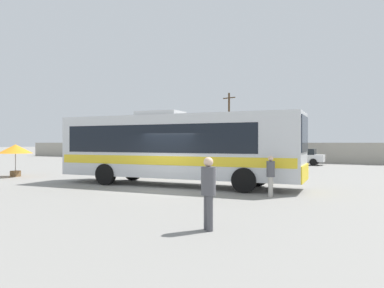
{
  "coord_description": "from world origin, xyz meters",
  "views": [
    {
      "loc": [
        8.64,
        -13.31,
        2.08
      ],
      "look_at": [
        -1.6,
        5.58,
        1.99
      ],
      "focal_mm": 33.7,
      "sensor_mm": 36.0,
      "label": 1
    }
  ],
  "objects_px": {
    "passenger_waiting_on_apron": "(208,189)",
    "roadside_tree_midleft": "(276,126)",
    "roadside_tree_left": "(220,129)",
    "parked_car_third_white": "(300,156)",
    "attendant_by_bus_door": "(271,174)",
    "coach_bus_silver_yellow": "(174,146)",
    "vendor_umbrella_near_gate_orange": "(15,150)",
    "parked_car_second_red": "(243,155)",
    "utility_pole_far": "(229,125)",
    "parked_car_leftmost_silver": "(185,155)"
  },
  "relations": [
    {
      "from": "passenger_waiting_on_apron",
      "to": "roadside_tree_midleft",
      "type": "height_order",
      "value": "roadside_tree_midleft"
    },
    {
      "from": "utility_pole_far",
      "to": "coach_bus_silver_yellow",
      "type": "bearing_deg",
      "value": -73.14
    },
    {
      "from": "vendor_umbrella_near_gate_orange",
      "to": "roadside_tree_left",
      "type": "distance_m",
      "value": 29.38
    },
    {
      "from": "coach_bus_silver_yellow",
      "to": "parked_car_leftmost_silver",
      "type": "bearing_deg",
      "value": 118.22
    },
    {
      "from": "roadside_tree_left",
      "to": "parked_car_third_white",
      "type": "bearing_deg",
      "value": -36.69
    },
    {
      "from": "attendant_by_bus_door",
      "to": "utility_pole_far",
      "type": "height_order",
      "value": "utility_pole_far"
    },
    {
      "from": "passenger_waiting_on_apron",
      "to": "roadside_tree_left",
      "type": "bearing_deg",
      "value": 113.51
    },
    {
      "from": "passenger_waiting_on_apron",
      "to": "vendor_umbrella_near_gate_orange",
      "type": "height_order",
      "value": "vendor_umbrella_near_gate_orange"
    },
    {
      "from": "parked_car_leftmost_silver",
      "to": "roadside_tree_left",
      "type": "xyz_separation_m",
      "value": [
        -0.16,
        9.82,
        3.07
      ]
    },
    {
      "from": "vendor_umbrella_near_gate_orange",
      "to": "parked_car_leftmost_silver",
      "type": "xyz_separation_m",
      "value": [
        0.82,
        19.47,
        -0.87
      ]
    },
    {
      "from": "attendant_by_bus_door",
      "to": "utility_pole_far",
      "type": "xyz_separation_m",
      "value": [
        -12.9,
        26.88,
        3.34
      ]
    },
    {
      "from": "vendor_umbrella_near_gate_orange",
      "to": "utility_pole_far",
      "type": "bearing_deg",
      "value": 83.21
    },
    {
      "from": "passenger_waiting_on_apron",
      "to": "roadside_tree_midleft",
      "type": "relative_size",
      "value": 0.32
    },
    {
      "from": "passenger_waiting_on_apron",
      "to": "roadside_tree_left",
      "type": "relative_size",
      "value": 0.3
    },
    {
      "from": "passenger_waiting_on_apron",
      "to": "parked_car_second_red",
      "type": "distance_m",
      "value": 28.63
    },
    {
      "from": "parked_car_leftmost_silver",
      "to": "parked_car_second_red",
      "type": "relative_size",
      "value": 1.01
    },
    {
      "from": "passenger_waiting_on_apron",
      "to": "vendor_umbrella_near_gate_orange",
      "type": "bearing_deg",
      "value": 158.18
    },
    {
      "from": "utility_pole_far",
      "to": "parked_car_second_red",
      "type": "bearing_deg",
      "value": -55.56
    },
    {
      "from": "parked_car_third_white",
      "to": "roadside_tree_midleft",
      "type": "distance_m",
      "value": 9.04
    },
    {
      "from": "attendant_by_bus_door",
      "to": "vendor_umbrella_near_gate_orange",
      "type": "xyz_separation_m",
      "value": [
        -16.03,
        0.61,
        0.76
      ]
    },
    {
      "from": "attendant_by_bus_door",
      "to": "parked_car_leftmost_silver",
      "type": "bearing_deg",
      "value": 127.13
    },
    {
      "from": "roadside_tree_left",
      "to": "vendor_umbrella_near_gate_orange",
      "type": "bearing_deg",
      "value": -91.29
    },
    {
      "from": "vendor_umbrella_near_gate_orange",
      "to": "roadside_tree_left",
      "type": "bearing_deg",
      "value": 88.71
    },
    {
      "from": "coach_bus_silver_yellow",
      "to": "roadside_tree_left",
      "type": "bearing_deg",
      "value": 109.67
    },
    {
      "from": "parked_car_leftmost_silver",
      "to": "parked_car_third_white",
      "type": "distance_m",
      "value": 11.99
    },
    {
      "from": "attendant_by_bus_door",
      "to": "parked_car_third_white",
      "type": "relative_size",
      "value": 0.35
    },
    {
      "from": "roadside_tree_midleft",
      "to": "parked_car_third_white",
      "type": "bearing_deg",
      "value": -59.93
    },
    {
      "from": "coach_bus_silver_yellow",
      "to": "passenger_waiting_on_apron",
      "type": "bearing_deg",
      "value": -53.57
    },
    {
      "from": "vendor_umbrella_near_gate_orange",
      "to": "parked_car_second_red",
      "type": "height_order",
      "value": "vendor_umbrella_near_gate_orange"
    },
    {
      "from": "vendor_umbrella_near_gate_orange",
      "to": "utility_pole_far",
      "type": "distance_m",
      "value": 26.58
    },
    {
      "from": "attendant_by_bus_door",
      "to": "vendor_umbrella_near_gate_orange",
      "type": "height_order",
      "value": "vendor_umbrella_near_gate_orange"
    },
    {
      "from": "utility_pole_far",
      "to": "vendor_umbrella_near_gate_orange",
      "type": "bearing_deg",
      "value": -96.79
    },
    {
      "from": "coach_bus_silver_yellow",
      "to": "parked_car_second_red",
      "type": "bearing_deg",
      "value": 100.95
    },
    {
      "from": "parked_car_third_white",
      "to": "roadside_tree_left",
      "type": "relative_size",
      "value": 0.77
    },
    {
      "from": "parked_car_second_red",
      "to": "parked_car_third_white",
      "type": "distance_m",
      "value": 5.79
    },
    {
      "from": "vendor_umbrella_near_gate_orange",
      "to": "parked_car_leftmost_silver",
      "type": "bearing_deg",
      "value": 87.58
    },
    {
      "from": "parked_car_second_red",
      "to": "roadside_tree_midleft",
      "type": "distance_m",
      "value": 7.82
    },
    {
      "from": "parked_car_leftmost_silver",
      "to": "parked_car_third_white",
      "type": "xyz_separation_m",
      "value": [
        11.96,
        0.78,
        0.02
      ]
    },
    {
      "from": "coach_bus_silver_yellow",
      "to": "parked_car_third_white",
      "type": "bearing_deg",
      "value": 84.3
    },
    {
      "from": "parked_car_third_white",
      "to": "roadside_tree_midleft",
      "type": "bearing_deg",
      "value": 120.07
    },
    {
      "from": "attendant_by_bus_door",
      "to": "parked_car_third_white",
      "type": "xyz_separation_m",
      "value": [
        -3.24,
        20.86,
        -0.1
      ]
    },
    {
      "from": "parked_car_second_red",
      "to": "roadside_tree_midleft",
      "type": "bearing_deg",
      "value": 77.5
    },
    {
      "from": "vendor_umbrella_near_gate_orange",
      "to": "parked_car_second_red",
      "type": "distance_m",
      "value": 21.78
    },
    {
      "from": "coach_bus_silver_yellow",
      "to": "vendor_umbrella_near_gate_orange",
      "type": "distance_m",
      "value": 10.88
    },
    {
      "from": "parked_car_second_red",
      "to": "roadside_tree_midleft",
      "type": "height_order",
      "value": "roadside_tree_midleft"
    },
    {
      "from": "parked_car_leftmost_silver",
      "to": "utility_pole_far",
      "type": "bearing_deg",
      "value": 71.28
    },
    {
      "from": "coach_bus_silver_yellow",
      "to": "roadside_tree_midleft",
      "type": "bearing_deg",
      "value": 94.89
    },
    {
      "from": "utility_pole_far",
      "to": "attendant_by_bus_door",
      "type": "bearing_deg",
      "value": -64.36
    },
    {
      "from": "roadside_tree_left",
      "to": "utility_pole_far",
      "type": "bearing_deg",
      "value": -50.71
    },
    {
      "from": "attendant_by_bus_door",
      "to": "parked_car_leftmost_silver",
      "type": "xyz_separation_m",
      "value": [
        -15.21,
        20.08,
        -0.11
      ]
    }
  ]
}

